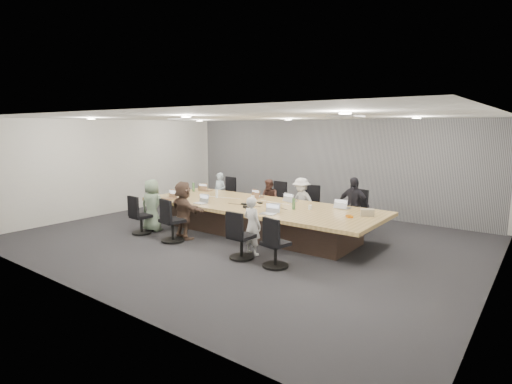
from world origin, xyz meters
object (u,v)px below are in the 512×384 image
Objects in this scene: chair_2 at (308,208)px; chair_7 at (275,247)px; person_0 at (220,193)px; conference_table at (258,218)px; chair_5 at (172,224)px; bottle_clear at (217,194)px; laptop_5 at (200,203)px; bottle_green_right at (294,204)px; bottle_green_left at (194,187)px; laptop_2 at (290,201)px; laptop_0 at (207,190)px; chair_6 at (242,240)px; person_3 at (353,206)px; person_4 at (152,205)px; canvas_bag at (367,213)px; chair_1 at (277,203)px; laptop_4 at (169,198)px; chair_0 at (227,197)px; stapler at (246,207)px; laptop_3 at (343,208)px; laptop_6 at (268,214)px; mug_brown at (183,192)px; person_5 at (184,210)px; person_1 at (270,200)px; chair_3 at (358,214)px; snack_packet at (349,216)px; laptop_1 at (258,197)px; person_6 at (252,226)px; person_2 at (301,202)px.

chair_2 reaches higher than chair_7.
conference_table is at bearing -28.23° from person_0.
bottle_clear is (-0.23, 1.75, 0.45)m from chair_5.
bottle_green_right reaches higher than laptop_5.
laptop_2 is at bearing 6.85° from bottle_green_left.
chair_2 is at bearing -175.12° from laptop_0.
person_3 is at bearing 72.95° from chair_6.
person_4 is 4.83× the size of canvas_bag.
laptop_4 is (-1.69, -2.50, 0.32)m from chair_1.
stapler is (2.54, -2.29, 0.35)m from chair_0.
person_0 reaches higher than conference_table.
bottle_clear is (-2.40, 0.08, -0.01)m from bottle_green_right.
chair_0 is at bearing -100.89° from person_4.
laptop_3 is 0.97× the size of laptop_4.
bottle_green_left is at bearing 135.76° from chair_5.
person_4 reaches higher than laptop_4.
stapler is (-0.76, 0.21, 0.02)m from laptop_6.
laptop_5 is (0.00, 0.90, 0.34)m from chair_5.
laptop_3 is 4.56m from mug_brown.
person_4 reaches higher than laptop_5.
bottle_clear reaches higher than laptop_4.
mug_brown is at bearing -28.96° from person_5.
laptop_2 is at bearing 128.90° from chair_7.
person_1 is at bearing -176.07° from laptop_0.
chair_2 is 3.31× the size of bottle_green_right.
person_3 is at bearing 104.39° from chair_3.
chair_0 is 3.34× the size of bottle_green_right.
snack_packet reaches higher than laptop_3.
chair_5 is 2.72× the size of laptop_1.
chair_5 is 2.04m from person_6.
bottle_clear is 3.74m from snack_packet.
bottle_clear is (-1.39, 0.05, 0.45)m from conference_table.
laptop_6 is at bearing 35.16° from chair_5.
person_3 reaches higher than chair_6.
laptop_4 is 0.27× the size of person_6.
person_0 is 3.73× the size of laptop_4.
mug_brown reaches higher than chair_6.
bottle_clear reaches higher than chair_3.
person_4 reaches higher than laptop_1.
chair_6 is (3.30, -3.40, -0.04)m from chair_0.
mug_brown reaches higher than conference_table.
person_3 is at bearing 10.71° from person_2.
bottle_clear is at bearing 131.50° from chair_0.
laptop_0 is 1.61m from laptop_4.
bottle_clear reaches higher than stapler.
canvas_bag reaches higher than laptop_5.
person_6 is at bearing -12.16° from laptop_5.
chair_1 is 0.38m from person_1.
bottle_green_right is (3.47, -1.38, 0.26)m from person_0.
chair_5 is 1.20m from person_4.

